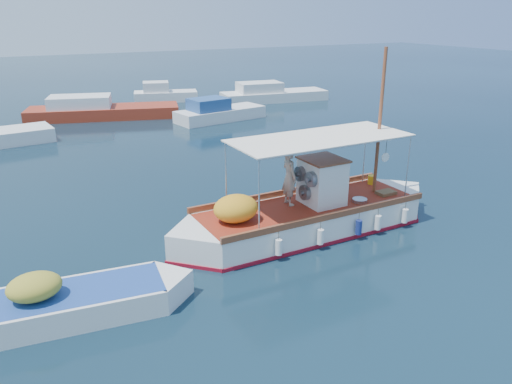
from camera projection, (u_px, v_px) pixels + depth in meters
name	position (u px, v px, depth m)	size (l,w,h in m)	color
ground	(294.00, 226.00, 17.55)	(160.00, 160.00, 0.00)	black
fishing_caique	(307.00, 216.00, 17.00)	(10.21, 2.95, 6.22)	white
dinghy	(70.00, 305.00, 12.27)	(6.11, 2.21, 1.50)	white
bg_boat_n	(99.00, 111.00, 35.01)	(10.65, 5.51, 1.80)	maroon
bg_boat_ne	(218.00, 113.00, 34.25)	(6.53, 3.20, 1.80)	silver
bg_boat_e	(271.00, 95.00, 41.63)	(9.08, 3.77, 1.80)	silver
bg_boat_far_n	(164.00, 95.00, 41.66)	(5.50, 3.35, 1.80)	silver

